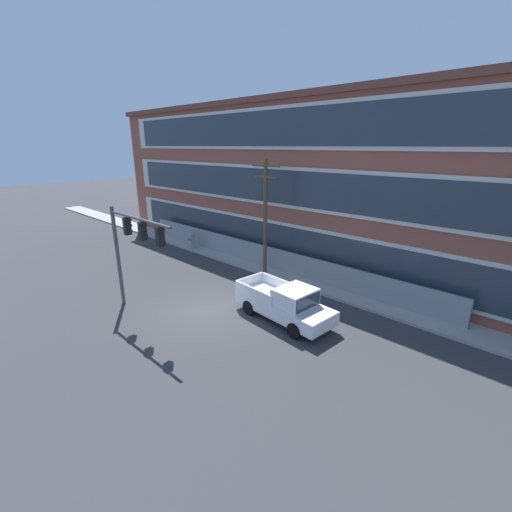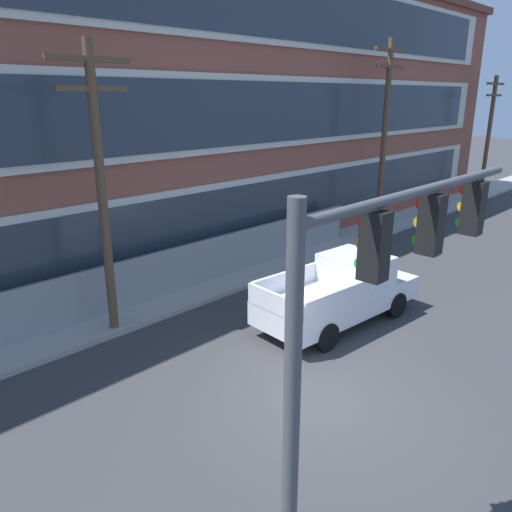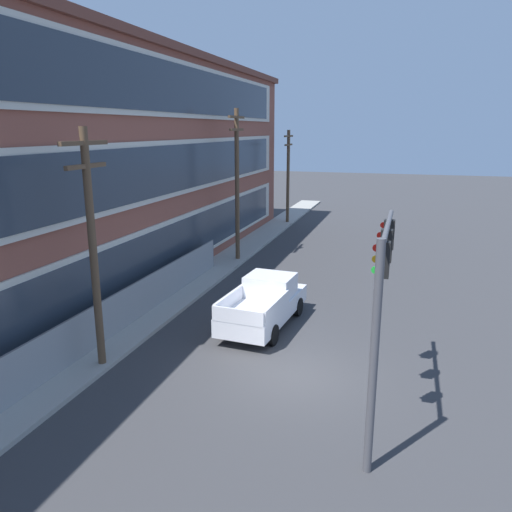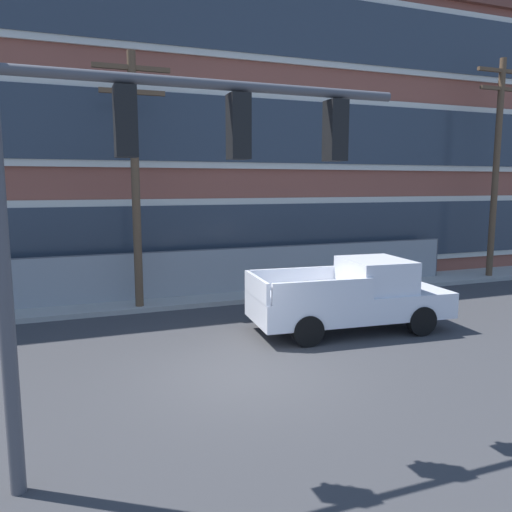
# 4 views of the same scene
# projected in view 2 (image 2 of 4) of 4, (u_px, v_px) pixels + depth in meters

# --- Properties ---
(ground_plane) EXTENTS (160.00, 160.00, 0.00)m
(ground_plane) POSITION_uv_depth(u_px,v_px,m) (317.00, 402.00, 11.32)
(ground_plane) COLOR #38383A
(sidewalk_building_side) EXTENTS (80.00, 2.13, 0.16)m
(sidewalk_building_side) POSITION_uv_depth(u_px,v_px,m) (140.00, 309.00, 16.05)
(sidewalk_building_side) COLOR #9E9B93
(sidewalk_building_side) RESTS_ON ground
(brick_mill_building) EXTENTS (50.45, 11.60, 12.00)m
(brick_mill_building) POSITION_uv_depth(u_px,v_px,m) (101.00, 111.00, 20.57)
(brick_mill_building) COLOR brown
(brick_mill_building) RESTS_ON ground
(chain_link_fence) EXTENTS (27.67, 0.06, 1.77)m
(chain_link_fence) POSITION_uv_depth(u_px,v_px,m) (56.00, 307.00, 14.19)
(chain_link_fence) COLOR gray
(chain_link_fence) RESTS_ON ground
(traffic_signal_mast) EXTENTS (5.67, 0.43, 5.68)m
(traffic_signal_mast) POSITION_uv_depth(u_px,v_px,m) (383.00, 289.00, 6.67)
(traffic_signal_mast) COLOR #4C4C51
(traffic_signal_mast) RESTS_ON ground
(pickup_truck_white) EXTENTS (5.65, 2.51, 1.97)m
(pickup_truck_white) POSITION_uv_depth(u_px,v_px,m) (341.00, 292.00, 15.16)
(pickup_truck_white) COLOR silver
(pickup_truck_white) RESTS_ON ground
(utility_pole_near_corner) EXTENTS (2.31, 0.26, 8.00)m
(utility_pole_near_corner) POSITION_uv_depth(u_px,v_px,m) (101.00, 182.00, 13.33)
(utility_pole_near_corner) COLOR brown
(utility_pole_near_corner) RESTS_ON ground
(utility_pole_midblock) EXTENTS (2.52, 0.26, 9.08)m
(utility_pole_midblock) POSITION_uv_depth(u_px,v_px,m) (385.00, 132.00, 23.31)
(utility_pole_midblock) COLOR brown
(utility_pole_midblock) RESTS_ON ground
(utility_pole_far_east) EXTENTS (2.67, 0.26, 7.84)m
(utility_pole_far_east) POSITION_uv_depth(u_px,v_px,m) (489.00, 131.00, 32.46)
(utility_pole_far_east) COLOR brown
(utility_pole_far_east) RESTS_ON ground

